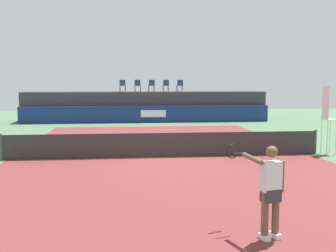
# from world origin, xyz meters

# --- Properties ---
(ground_plane) EXTENTS (48.00, 48.00, 0.00)m
(ground_plane) POSITION_xyz_m (0.00, 3.00, 0.00)
(ground_plane) COLOR #4C704C
(court_inner) EXTENTS (12.00, 22.00, 0.00)m
(court_inner) POSITION_xyz_m (0.00, 0.00, 0.00)
(court_inner) COLOR maroon
(court_inner) RESTS_ON ground
(sponsor_wall) EXTENTS (18.00, 0.22, 1.20)m
(sponsor_wall) POSITION_xyz_m (0.00, 13.50, 0.60)
(sponsor_wall) COLOR navy
(sponsor_wall) RESTS_ON ground
(spectator_platform) EXTENTS (18.00, 2.80, 2.20)m
(spectator_platform) POSITION_xyz_m (0.00, 15.30, 1.10)
(spectator_platform) COLOR #38383D
(spectator_platform) RESTS_ON ground
(spectator_chair_far_left) EXTENTS (0.47, 0.47, 0.89)m
(spectator_chair_far_left) POSITION_xyz_m (-1.71, 15.44, 2.69)
(spectator_chair_far_left) COLOR #2D3D56
(spectator_chair_far_left) RESTS_ON spectator_platform
(spectator_chair_left) EXTENTS (0.48, 0.48, 0.89)m
(spectator_chair_left) POSITION_xyz_m (-0.58, 14.97, 2.69)
(spectator_chair_left) COLOR #2D3D56
(spectator_chair_left) RESTS_ON spectator_platform
(spectator_chair_center) EXTENTS (0.46, 0.46, 0.89)m
(spectator_chair_center) POSITION_xyz_m (0.50, 15.41, 2.69)
(spectator_chair_center) COLOR #2D3D56
(spectator_chair_center) RESTS_ON spectator_platform
(spectator_chair_right) EXTENTS (0.46, 0.46, 0.89)m
(spectator_chair_right) POSITION_xyz_m (1.58, 15.27, 2.69)
(spectator_chair_right) COLOR #2D3D56
(spectator_chair_right) RESTS_ON spectator_platform
(spectator_chair_far_right) EXTENTS (0.48, 0.48, 0.89)m
(spectator_chair_far_right) POSITION_xyz_m (2.62, 15.03, 2.69)
(spectator_chair_far_right) COLOR #2D3D56
(spectator_chair_far_right) RESTS_ON spectator_platform
(umpire_chair) EXTENTS (0.49, 0.49, 2.76)m
(umpire_chair) POSITION_xyz_m (6.65, -0.01, 1.59)
(umpire_chair) COLOR white
(umpire_chair) RESTS_ON ground
(tennis_net) EXTENTS (12.40, 0.02, 0.95)m
(tennis_net) POSITION_xyz_m (0.00, 0.00, 0.47)
(tennis_net) COLOR #2D2D2D
(tennis_net) RESTS_ON ground
(net_post_near) EXTENTS (0.10, 0.10, 1.00)m
(net_post_near) POSITION_xyz_m (-6.20, 0.00, 0.50)
(net_post_near) COLOR #4C4C51
(net_post_near) RESTS_ON ground
(net_post_far) EXTENTS (0.10, 0.10, 1.00)m
(net_post_far) POSITION_xyz_m (6.20, 0.00, 0.50)
(net_post_far) COLOR #4C4C51
(net_post_far) RESTS_ON ground
(tennis_player) EXTENTS (0.93, 1.10, 1.77)m
(tennis_player) POSITION_xyz_m (1.15, -8.53, 0.96)
(tennis_player) COLOR white
(tennis_player) RESTS_ON court_inner
(tennis_ball) EXTENTS (0.07, 0.07, 0.07)m
(tennis_ball) POSITION_xyz_m (-3.60, 4.16, 0.04)
(tennis_ball) COLOR #D8EA33
(tennis_ball) RESTS_ON court_inner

